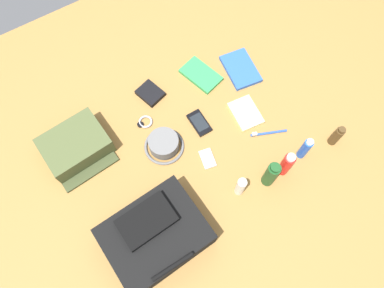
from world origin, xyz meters
name	(u,v)px	position (x,y,z in m)	size (l,w,h in m)	color
ground_plane	(192,149)	(0.00, 0.00, -0.01)	(2.64, 2.02, 0.02)	olive
backpack	(155,235)	(0.32, 0.25, 0.07)	(0.37, 0.30, 0.16)	black
toiletry_pouch	(76,146)	(0.41, -0.24, 0.05)	(0.27, 0.26, 0.10)	#47512D
bucket_hat	(164,144)	(0.10, -0.07, 0.03)	(0.17, 0.17, 0.07)	slate
cologne_bottle	(337,136)	(-0.53, 0.29, 0.06)	(0.04, 0.04, 0.12)	#473319
deodorant_spray	(305,149)	(-0.37, 0.27, 0.07)	(0.04, 0.04, 0.14)	blue
sunscreen_spray	(286,164)	(-0.26, 0.29, 0.08)	(0.04, 0.04, 0.16)	red
shampoo_bottle	(271,174)	(-0.19, 0.29, 0.08)	(0.05, 0.05, 0.17)	#19471E
toothpaste_tube	(241,186)	(-0.06, 0.26, 0.07)	(0.04, 0.04, 0.14)	white
paperback_novel	(241,69)	(-0.40, -0.21, 0.01)	(0.16, 0.21, 0.02)	blue
travel_guidebook	(201,75)	(-0.23, -0.28, 0.01)	(0.15, 0.21, 0.02)	#2D934C
cell_phone	(199,123)	(-0.09, -0.08, 0.01)	(0.07, 0.12, 0.01)	black
media_player	(207,159)	(-0.03, 0.08, 0.01)	(0.07, 0.09, 0.01)	#B7B7BC
wristwatch	(145,122)	(0.11, -0.21, 0.01)	(0.07, 0.06, 0.01)	#99999E
toothbrush	(267,133)	(-0.31, 0.12, 0.01)	(0.15, 0.07, 0.02)	blue
wallet	(150,93)	(0.02, -0.32, 0.01)	(0.09, 0.11, 0.02)	black
notepad	(246,113)	(-0.29, -0.01, 0.01)	(0.11, 0.15, 0.02)	beige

